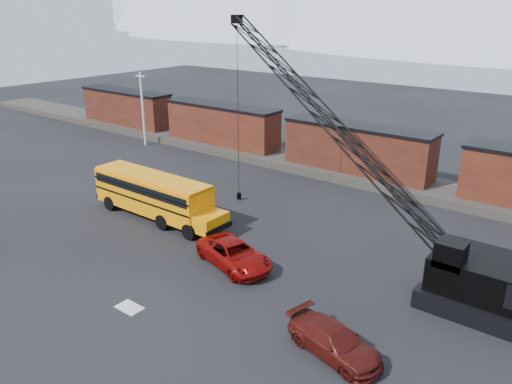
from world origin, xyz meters
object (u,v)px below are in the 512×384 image
at_px(school_bus, 156,195).
at_px(crawler_crane, 331,122).
at_px(red_pickup, 234,254).
at_px(maroon_suv, 334,341).

distance_m(school_bus, crawler_crane, 13.76).
height_order(school_bus, red_pickup, school_bus).
distance_m(maroon_suv, crawler_crane, 13.84).
xyz_separation_m(red_pickup, crawler_crane, (2.41, 6.47, 7.13)).
bearing_deg(red_pickup, maroon_suv, -95.79).
relative_size(red_pickup, crawler_crane, 0.24).
height_order(maroon_suv, crawler_crane, crawler_crane).
relative_size(maroon_suv, crawler_crane, 0.21).
bearing_deg(crawler_crane, school_bus, -159.15).
xyz_separation_m(school_bus, maroon_suv, (17.86, -5.60, -1.11)).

